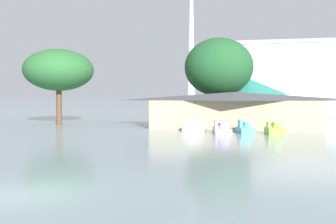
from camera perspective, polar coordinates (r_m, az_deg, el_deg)
The scene contains 11 objects.
ground_plane at distance 15.92m, azimuth -19.71°, elevation -11.31°, with size 2000.00×2000.00×0.00m, color gray.
pedal_boat_white at distance 40.71m, azimuth 3.94°, elevation -2.21°, with size 2.20×3.22×1.54m.
pedal_boat_lavender at distance 39.34m, azimuth 7.92°, elevation -2.41°, with size 2.19×3.23×1.53m.
pedal_boat_cyan at distance 40.03m, azimuth 11.24°, elevation -2.32°, with size 1.90×2.50×1.42m.
pedal_boat_lime at distance 39.33m, azimuth 15.41°, elevation -2.47°, with size 1.94×2.49×1.52m.
boathouse at distance 46.51m, azimuth 9.78°, elevation 0.42°, with size 20.50×8.79×4.27m.
green_roof_pavilion at distance 59.70m, azimuth 11.73°, elevation 2.13°, with size 11.75×11.75×7.17m.
shoreline_tree_tall_left at distance 53.13m, azimuth -15.80°, elevation 5.94°, with size 9.11×9.11×9.94m.
shoreline_tree_mid at distance 55.48m, azimuth 7.47°, elevation 6.55°, with size 9.66×9.66×11.98m.
background_building_block at distance 109.82m, azimuth 16.25°, elevation 4.93°, with size 35.18×18.93×17.90m.
distant_broadcast_tower at distance 258.24m, azimuth 3.45°, elevation 15.04°, with size 7.88×7.88×156.06m.
Camera 1 is at (8.20, -13.13, 3.70)m, focal length 41.41 mm.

